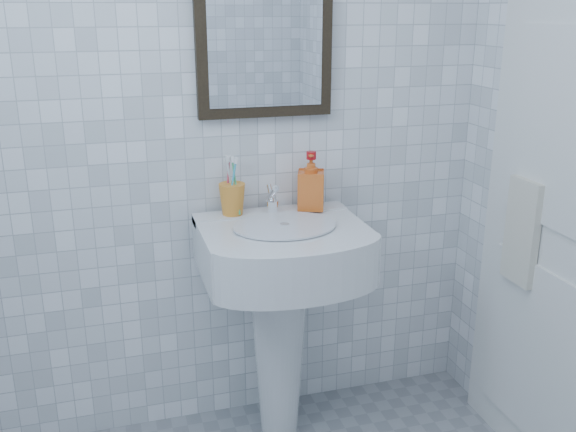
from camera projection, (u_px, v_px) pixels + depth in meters
name	position (u px, v px, depth m)	size (l,w,h in m)	color
wall_back	(202.00, 116.00, 2.32)	(2.20, 0.02, 2.50)	white
washbasin	(280.00, 295.00, 2.39)	(0.58, 0.43, 0.90)	silver
faucet	(272.00, 201.00, 2.39)	(0.05, 0.10, 0.12)	white
toothbrush_cup	(232.00, 199.00, 2.37)	(0.10, 0.10, 0.12)	orange
soap_dispenser	(311.00, 181.00, 2.42)	(0.10, 0.10, 0.22)	red
wall_mirror	(265.00, 30.00, 2.28)	(0.50, 0.04, 0.62)	black
bathroom_door	(565.00, 208.00, 2.10)	(0.04, 0.80, 2.00)	silver
towel_ring	(533.00, 182.00, 2.21)	(0.18, 0.18, 0.01)	white
hand_towel	(522.00, 232.00, 2.26)	(0.03, 0.16, 0.38)	beige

